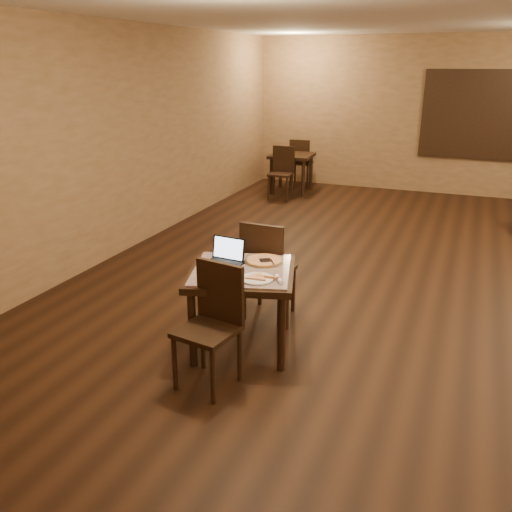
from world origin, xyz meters
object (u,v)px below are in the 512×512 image
at_px(tiled_table, 242,280).
at_px(chair_main_far, 266,265).
at_px(other_table_b, 292,161).
at_px(chair_main_near, 213,318).
at_px(pizza_pan, 264,262).
at_px(laptop, 226,256).
at_px(other_table_b_chair_near, 282,169).
at_px(other_table_b_chair_far, 301,160).

height_order(tiled_table, chair_main_far, chair_main_far).
bearing_deg(other_table_b, chair_main_near, -79.97).
bearing_deg(pizza_pan, tiled_table, -116.57).
height_order(laptop, other_table_b_chair_near, laptop).
bearing_deg(chair_main_far, pizza_pan, 111.24).
distance_m(laptop, pizza_pan, 0.35).
xyz_separation_m(laptop, other_table_b_chair_far, (-1.40, 6.69, -0.27)).
distance_m(chair_main_far, laptop, 0.59).
relative_size(chair_main_near, chair_main_far, 0.97).
height_order(tiled_table, other_table_b_chair_far, other_table_b_chair_far).
relative_size(laptop, other_table_b, 0.40).
height_order(tiled_table, other_table_b, tiled_table).
bearing_deg(chair_main_near, pizza_pan, 92.40).
height_order(other_table_b, other_table_b_chair_far, other_table_b_chair_far).
height_order(pizza_pan, other_table_b, pizza_pan).
height_order(laptop, other_table_b_chair_far, laptop).
relative_size(chair_main_near, other_table_b_chair_far, 1.02).
xyz_separation_m(tiled_table, pizza_pan, (0.12, 0.24, 0.11)).
xyz_separation_m(chair_main_near, other_table_b_chair_near, (-1.63, 6.26, -0.01)).
xyz_separation_m(pizza_pan, other_table_b_chair_near, (-1.73, 5.41, -0.21)).
bearing_deg(chair_main_far, laptop, 71.53).
distance_m(laptop, other_table_b_chair_far, 6.84).
bearing_deg(tiled_table, other_table_b_chair_near, 89.50).
height_order(tiled_table, chair_main_near, chair_main_near).
xyz_separation_m(tiled_table, other_table_b, (-1.61, 6.22, -0.03)).
distance_m(chair_main_near, other_table_b_chair_near, 6.47).
height_order(chair_main_far, other_table_b_chair_far, chair_main_far).
height_order(laptop, pizza_pan, laptop).
relative_size(chair_main_far, other_table_b_chair_far, 1.06).
relative_size(other_table_b_chair_near, other_table_b_chair_far, 1.00).
bearing_deg(tiled_table, chair_main_far, 73.97).
xyz_separation_m(chair_main_near, chair_main_far, (-0.02, 1.22, 0.02)).
bearing_deg(pizza_pan, other_table_b_chair_far, 104.72).
bearing_deg(other_table_b_chair_far, tiled_table, 99.95).
bearing_deg(other_table_b, other_table_b_chair_near, -93.82).
bearing_deg(pizza_pan, chair_main_near, -97.05).
height_order(tiled_table, laptop, laptop).
height_order(tiled_table, other_table_b_chair_near, other_table_b_chair_near).
bearing_deg(pizza_pan, laptop, -156.66).
distance_m(chair_main_near, laptop, 0.79).
bearing_deg(pizza_pan, chair_main_far, 108.60).
relative_size(chair_main_near, other_table_b_chair_near, 1.02).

